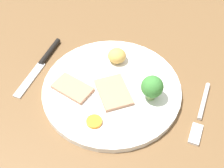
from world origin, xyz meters
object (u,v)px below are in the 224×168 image
(meat_slice_main, at_px, (114,92))
(dinner_plate, at_px, (112,89))
(carrot_coin_front, at_px, (93,121))
(fork, at_px, (201,114))
(meat_slice_under, at_px, (72,88))
(broccoli_floret, at_px, (152,87))
(roast_potato_left, at_px, (117,56))
(knife, at_px, (43,61))

(meat_slice_main, bearing_deg, dinner_plate, -58.53)
(carrot_coin_front, distance_m, fork, 0.21)
(meat_slice_under, distance_m, broccoli_floret, 0.16)
(roast_potato_left, relative_size, broccoli_floret, 0.73)
(dinner_plate, distance_m, meat_slice_main, 0.02)
(carrot_coin_front, bearing_deg, broccoli_floret, -131.92)
(roast_potato_left, distance_m, carrot_coin_front, 0.17)
(dinner_plate, distance_m, fork, 0.18)
(fork, bearing_deg, meat_slice_main, -82.57)
(fork, bearing_deg, broccoli_floret, -87.34)
(meat_slice_main, bearing_deg, broccoli_floret, -167.04)
(roast_potato_left, relative_size, carrot_coin_front, 1.35)
(dinner_plate, relative_size, meat_slice_under, 3.63)
(meat_slice_under, xyz_separation_m, broccoli_floret, (-0.16, -0.04, 0.03))
(roast_potato_left, bearing_deg, meat_slice_main, 106.10)
(dinner_plate, bearing_deg, roast_potato_left, -77.16)
(broccoli_floret, xyz_separation_m, fork, (-0.10, -0.00, -0.04))
(dinner_plate, relative_size, knife, 1.55)
(fork, bearing_deg, dinner_plate, -87.30)
(fork, xyz_separation_m, knife, (0.36, -0.02, 0.00))
(meat_slice_main, xyz_separation_m, fork, (-0.18, -0.02, -0.01))
(dinner_plate, height_order, carrot_coin_front, carrot_coin_front)
(roast_potato_left, xyz_separation_m, knife, (0.16, 0.05, -0.02))
(roast_potato_left, bearing_deg, carrot_coin_front, 94.66)
(meat_slice_under, height_order, knife, meat_slice_under)
(carrot_coin_front, xyz_separation_m, broccoli_floret, (-0.09, -0.10, 0.03))
(knife, bearing_deg, dinner_plate, 83.13)
(dinner_plate, bearing_deg, meat_slice_main, 121.47)
(fork, bearing_deg, meat_slice_under, -80.29)
(dinner_plate, height_order, knife, dinner_plate)
(meat_slice_main, height_order, carrot_coin_front, meat_slice_main)
(roast_potato_left, xyz_separation_m, fork, (-0.20, 0.07, -0.03))
(fork, bearing_deg, roast_potato_left, -108.31)
(roast_potato_left, height_order, knife, roast_potato_left)
(meat_slice_under, relative_size, knife, 0.43)
(broccoli_floret, bearing_deg, knife, -4.55)
(meat_slice_main, bearing_deg, fork, -173.55)
(meat_slice_main, height_order, knife, meat_slice_main)
(roast_potato_left, bearing_deg, fork, 160.71)
(dinner_plate, height_order, roast_potato_left, roast_potato_left)
(meat_slice_under, relative_size, fork, 0.52)
(broccoli_floret, bearing_deg, meat_slice_under, 13.23)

